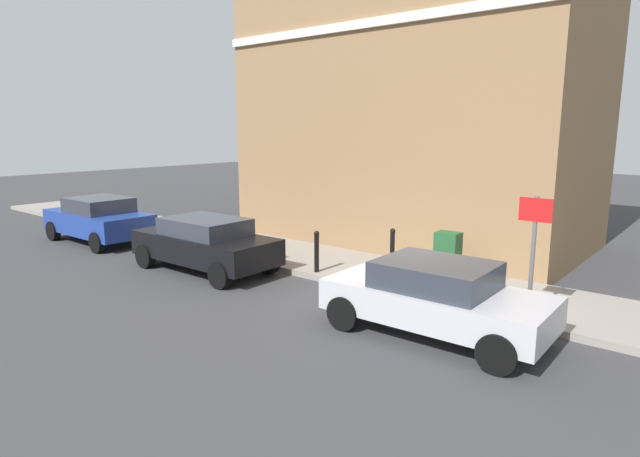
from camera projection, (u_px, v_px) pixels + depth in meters
name	position (u px, v px, depth m)	size (l,w,h in m)	color
ground	(399.00, 308.00, 10.83)	(80.00, 80.00, 0.00)	#38383A
sidewalk	(259.00, 248.00, 15.94)	(2.77, 30.00, 0.15)	gray
corner_building	(419.00, 86.00, 16.68)	(6.32, 10.37, 9.99)	olive
car_silver	(436.00, 297.00, 9.32)	(1.94, 3.98, 1.35)	#B7B7BC
car_black	(205.00, 243.00, 13.57)	(1.87, 4.12, 1.40)	black
car_blue	(99.00, 219.00, 17.06)	(1.92, 3.99, 1.47)	navy
utility_cabinet	(447.00, 258.00, 12.23)	(0.46, 0.61, 1.15)	#1E4C28
bollard_near_cabinet	(392.00, 247.00, 13.28)	(0.14, 0.14, 1.04)	black
bollard_far_kerb	(317.00, 250.00, 12.95)	(0.14, 0.14, 1.04)	black
street_sign	(534.00, 239.00, 9.65)	(0.08, 0.60, 2.30)	#59595B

